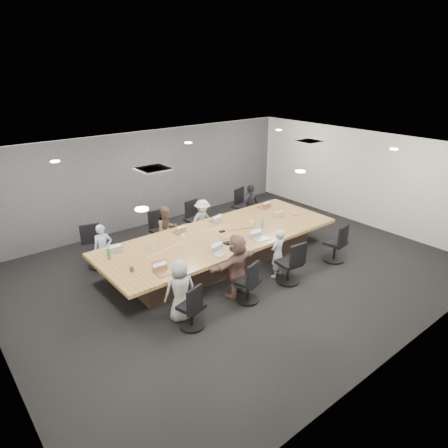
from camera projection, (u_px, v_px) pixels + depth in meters
floor at (234, 269)px, 9.55m from camera, size 10.00×8.00×0.00m
ceiling at (236, 153)px, 8.50m from camera, size 10.00×8.00×0.00m
wall_back at (148, 178)px, 11.91m from camera, size 10.00×0.00×2.80m
wall_front at (403, 286)px, 6.14m from camera, size 10.00×0.00×2.80m
wall_right at (362, 178)px, 11.94m from camera, size 0.00×8.00×2.80m
curtain at (150, 179)px, 11.85m from camera, size 9.80×0.04×2.80m
conference_table at (221, 247)px, 9.76m from camera, size 6.00×2.20×0.74m
chair_0 at (98, 250)px, 9.55m from camera, size 0.72×0.72×0.87m
chair_1 at (161, 234)px, 10.58m from camera, size 0.52×0.52×0.77m
chair_2 at (195, 223)px, 11.22m from camera, size 0.63×0.63×0.83m
chair_3 at (242, 209)px, 12.24m from camera, size 0.72×0.72×0.86m
chair_4 at (191, 310)px, 7.34m from camera, size 0.60×0.60×0.73m
chair_5 at (248, 285)px, 8.16m from camera, size 0.62×0.62×0.74m
chair_6 at (289, 266)px, 8.86m from camera, size 0.60×0.60×0.80m
chair_7 at (335, 246)px, 9.84m from camera, size 0.63×0.63×0.80m
person_0 at (103, 249)px, 9.24m from camera, size 0.49×0.38×1.18m
laptop_0 at (113, 251)px, 8.79m from camera, size 0.32×0.24×0.02m
person_1 at (167, 230)px, 10.24m from camera, size 0.63×0.51×1.23m
laptop_1 at (178, 232)px, 9.79m from camera, size 0.30×0.22×0.02m
person_2 at (203, 221)px, 10.91m from camera, size 0.81×0.52×1.18m
laptop_2 at (215, 221)px, 10.45m from camera, size 0.36×0.28×0.02m
person_3 at (250, 205)px, 11.90m from camera, size 0.81×0.49×1.29m
laptop_3 at (263, 207)px, 11.47m from camera, size 0.32×0.23×0.02m
person_4 at (180, 290)px, 7.49m from camera, size 0.68×0.52×1.25m
laptop_4 at (165, 273)px, 7.84m from camera, size 0.34×0.25×0.02m
person_5 at (237, 265)px, 8.29m from camera, size 1.31×0.56×1.37m
laptop_5 at (220, 253)px, 8.66m from camera, size 0.38×0.29×0.02m
person_6 at (278, 253)px, 9.04m from camera, size 0.47×0.35×1.16m
laptop_6 at (261, 239)px, 9.38m from camera, size 0.38×0.29×0.02m
bottle_green_left at (109, 254)px, 8.39m from camera, size 0.07×0.07×0.25m
bottle_green_right at (262, 224)px, 9.92m from camera, size 0.08×0.08×0.24m
bottle_clear at (153, 246)px, 8.81m from camera, size 0.06×0.06×0.20m
cup_white_far at (183, 236)px, 9.41m from camera, size 0.11×0.11×0.11m
cup_white_near at (251, 222)px, 10.26m from camera, size 0.10×0.10×0.10m
mug_brown at (132, 269)px, 7.92m from camera, size 0.11×0.11×0.10m
mic_left at (227, 243)px, 9.16m from camera, size 0.18×0.14×0.03m
mic_right at (222, 231)px, 9.79m from camera, size 0.14×0.10×0.03m
stapler at (230, 244)px, 9.08m from camera, size 0.14×0.09×0.05m
canvas_bag at (279, 214)px, 10.77m from camera, size 0.26×0.16×0.13m
snack_packet at (296, 214)px, 10.87m from camera, size 0.19×0.15×0.04m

